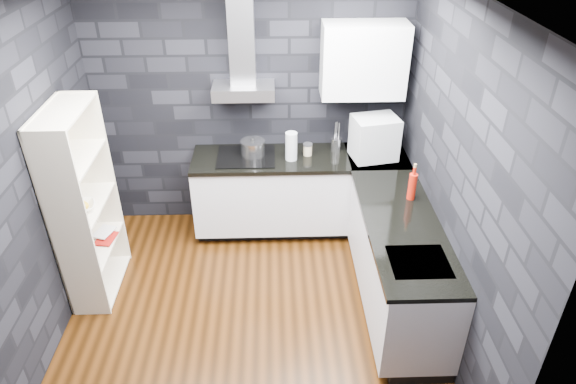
{
  "coord_description": "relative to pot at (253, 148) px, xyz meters",
  "views": [
    {
      "loc": [
        0.23,
        -3.33,
        3.35
      ],
      "look_at": [
        0.35,
        0.45,
        1.0
      ],
      "focal_mm": 32.0,
      "sensor_mm": 36.0,
      "label": 1
    }
  ],
  "objects": [
    {
      "name": "wall_right",
      "position": [
        1.6,
        -1.33,
        0.37
      ],
      "size": [
        0.05,
        3.2,
        2.7
      ],
      "primitive_type": "cube",
      "color": "black",
      "rests_on": "ground"
    },
    {
      "name": "ground",
      "position": [
        -0.02,
        -1.33,
        -0.98
      ],
      "size": [
        3.2,
        3.2,
        0.0
      ],
      "primitive_type": "plane",
      "color": "#3B1D08"
    },
    {
      "name": "utensil_crock",
      "position": [
        0.86,
        0.09,
        -0.01
      ],
      "size": [
        0.14,
        0.14,
        0.14
      ],
      "primitive_type": "cylinder",
      "rotation": [
        0.0,
        0.0,
        -0.4
      ],
      "color": "silver",
      "rests_on": "counter_back_top"
    },
    {
      "name": "glass_vase",
      "position": [
        0.39,
        -0.09,
        0.06
      ],
      "size": [
        0.15,
        0.15,
        0.29
      ],
      "primitive_type": "cylinder",
      "rotation": [
        0.0,
        0.0,
        -0.3
      ],
      "color": "silver",
      "rests_on": "counter_back_top"
    },
    {
      "name": "storage_jar",
      "position": [
        0.56,
        -0.0,
        -0.03
      ],
      "size": [
        0.12,
        0.12,
        0.11
      ],
      "primitive_type": "cylinder",
      "rotation": [
        0.0,
        0.0,
        0.42
      ],
      "color": "tan",
      "rests_on": "counter_back_top"
    },
    {
      "name": "hood_body",
      "position": [
        -0.07,
        0.1,
        0.58
      ],
      "size": [
        0.6,
        0.34,
        0.12
      ],
      "primitive_type": "cube",
      "color": "#A9A9AE",
      "rests_on": "wall_back"
    },
    {
      "name": "wall_back",
      "position": [
        -0.02,
        0.3,
        0.37
      ],
      "size": [
        3.2,
        0.05,
        2.7
      ],
      "primitive_type": "cube",
      "color": "black",
      "rests_on": "ground"
    },
    {
      "name": "red_bottle",
      "position": [
        1.42,
        -0.86,
        0.04
      ],
      "size": [
        0.09,
        0.09,
        0.25
      ],
      "primitive_type": "cylinder",
      "rotation": [
        0.0,
        0.0,
        0.31
      ],
      "color": "#A7180A",
      "rests_on": "counter_right_top"
    },
    {
      "name": "toekick_back",
      "position": [
        0.48,
        0.01,
        -0.93
      ],
      "size": [
        2.18,
        0.5,
        0.1
      ],
      "primitive_type": "cube",
      "color": "black",
      "rests_on": "ground"
    },
    {
      "name": "wall_left",
      "position": [
        -1.65,
        -1.33,
        0.37
      ],
      "size": [
        0.05,
        3.2,
        2.7
      ],
      "primitive_type": "cube",
      "color": "black",
      "rests_on": "ground"
    },
    {
      "name": "bookshelf",
      "position": [
        -1.44,
        -0.89,
        -0.08
      ],
      "size": [
        0.35,
        0.8,
        1.8
      ],
      "primitive_type": "cube",
      "rotation": [
        0.0,
        0.0,
        0.01
      ],
      "color": "beige",
      "rests_on": "ground"
    },
    {
      "name": "counter_back_cab",
      "position": [
        0.48,
        -0.03,
        -0.5
      ],
      "size": [
        2.2,
        0.6,
        0.76
      ],
      "primitive_type": "cube",
      "color": "silver",
      "rests_on": "ground"
    },
    {
      "name": "sink_rim",
      "position": [
        1.28,
        -1.73,
        -0.09
      ],
      "size": [
        0.44,
        0.4,
        0.01
      ],
      "primitive_type": "cube",
      "color": "#A9A9AE",
      "rests_on": "counter_right_top"
    },
    {
      "name": "counter_right_cab",
      "position": [
        1.28,
        -1.23,
        -0.5
      ],
      "size": [
        0.6,
        1.8,
        0.76
      ],
      "primitive_type": "cube",
      "color": "silver",
      "rests_on": "ground"
    },
    {
      "name": "pot",
      "position": [
        0.0,
        0.0,
        0.0
      ],
      "size": [
        0.25,
        0.25,
        0.14
      ],
      "primitive_type": "cylinder",
      "rotation": [
        0.0,
        0.0,
        0.04
      ],
      "color": "silver",
      "rests_on": "cooktop"
    },
    {
      "name": "book_red",
      "position": [
        -1.44,
        -0.78,
        -0.41
      ],
      "size": [
        0.17,
        0.05,
        0.22
      ],
      "primitive_type": "imported",
      "rotation": [
        0.0,
        0.0,
        -0.16
      ],
      "color": "maroon",
      "rests_on": "bookshelf"
    },
    {
      "name": "cooktop",
      "position": [
        -0.07,
        -0.03,
        -0.08
      ],
      "size": [
        0.58,
        0.5,
        0.01
      ],
      "primitive_type": "cube",
      "color": "black",
      "rests_on": "counter_back_top"
    },
    {
      "name": "appliance_garage",
      "position": [
        1.21,
        -0.09,
        0.14
      ],
      "size": [
        0.49,
        0.41,
        0.43
      ],
      "primitive_type": "cube",
      "rotation": [
        0.0,
        0.0,
        0.2
      ],
      "color": "silver",
      "rests_on": "counter_back_top"
    },
    {
      "name": "hood_chimney",
      "position": [
        -0.07,
        0.17,
        1.09
      ],
      "size": [
        0.24,
        0.2,
        0.9
      ],
      "primitive_type": "cube",
      "color": "#A9A9AE",
      "rests_on": "hood_body"
    },
    {
      "name": "counter_back_top",
      "position": [
        0.48,
        -0.04,
        -0.1
      ],
      "size": [
        2.2,
        0.62,
        0.04
      ],
      "primitive_type": "cube",
      "color": "black",
      "rests_on": "counter_back_cab"
    },
    {
      "name": "fruit_bowl",
      "position": [
        -1.44,
        -0.96,
        -0.05
      ],
      "size": [
        0.29,
        0.29,
        0.06
      ],
      "primitive_type": "imported",
      "rotation": [
        0.0,
        0.0,
        0.29
      ],
      "color": "white",
      "rests_on": "bookshelf"
    },
    {
      "name": "counter_corner_top",
      "position": [
        1.28,
        -0.03,
        -0.1
      ],
      "size": [
        0.62,
        0.62,
        0.04
      ],
      "primitive_type": "cube",
      "color": "black",
      "rests_on": "counter_right_cab"
    },
    {
      "name": "book_second",
      "position": [
        -1.46,
        -0.7,
        -0.39
      ],
      "size": [
        0.15,
        0.07,
        0.21
      ],
      "primitive_type": "imported",
      "rotation": [
        0.0,
        0.0,
        -0.34
      ],
      "color": "#B2B2B2",
      "rests_on": "bookshelf"
    },
    {
      "name": "wall_front",
      "position": [
        -0.02,
        -2.95,
        0.37
      ],
      "size": [
        3.2,
        0.05,
        2.7
      ],
      "primitive_type": "cube",
      "color": "black",
      "rests_on": "ground"
    },
    {
      "name": "counter_right_top",
      "position": [
        1.27,
        -1.23,
        -0.1
      ],
      "size": [
        0.62,
        1.8,
        0.04
      ],
      "primitive_type": "cube",
      "color": "black",
      "rests_on": "counter_right_cab"
    },
    {
      "name": "toekick_right",
      "position": [
        1.32,
        -1.23,
        -0.93
      ],
      "size": [
        0.5,
        1.78,
        0.1
      ],
      "primitive_type": "cube",
      "color": "black",
      "rests_on": "ground"
    },
    {
      "name": "upper_cabinet",
      "position": [
        1.08,
        0.1,
        0.87
      ],
      "size": [
        0.8,
        0.35,
        0.7
      ],
      "primitive_type": "cube",
      "color": "white",
      "rests_on": "wall_back"
    }
  ]
}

